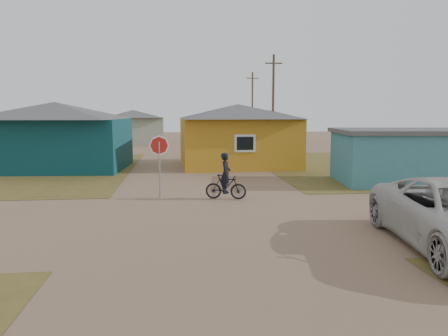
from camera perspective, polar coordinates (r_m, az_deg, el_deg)
The scene contains 12 objects.
ground at distance 13.89m, azimuth -0.65°, elevation -6.95°, with size 120.00×120.00×0.00m, color #83644C.
grass_ne at distance 30.68m, azimuth 23.87°, elevation 0.34°, with size 20.00×18.00×0.00m, color brown.
house_teal at distance 27.89m, azimuth -21.10°, elevation 4.06°, with size 8.93×7.08×4.00m.
house_yellow at distance 27.69m, azimuth 1.81°, elevation 4.42°, with size 7.72×6.76×3.90m.
shed_turquoise at distance 22.71m, azimuth 22.30°, elevation 1.47°, with size 6.71×4.93×2.60m.
house_pale_west at distance 47.66m, azimuth -11.75°, elevation 5.35°, with size 7.04×6.15×3.60m.
house_beige_east at distance 54.59m, azimuth 5.94°, elevation 5.71°, with size 6.95×6.05×3.60m.
house_pale_north at distance 60.77m, azimuth -18.17°, elevation 5.45°, with size 6.28×5.81×3.40m.
utility_pole_near at distance 36.24m, azimuth 6.44°, elevation 8.46°, with size 1.40×0.20×8.00m.
utility_pole_far at distance 52.14m, azimuth 3.72°, elevation 8.16°, with size 1.40×0.20×8.00m.
stop_sign at distance 17.59m, azimuth -8.45°, elevation 2.10°, with size 0.77×0.35×2.51m.
cyclist at distance 17.18m, azimuth 0.24°, elevation -1.88°, with size 1.69×0.85×1.84m.
Camera 1 is at (-1.25, -13.40, 3.45)m, focal length 35.00 mm.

